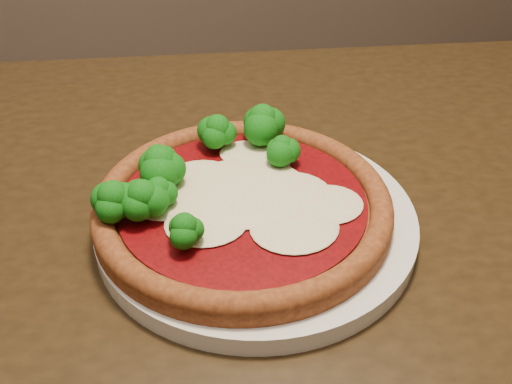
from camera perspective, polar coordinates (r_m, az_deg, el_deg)
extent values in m
cube|color=black|center=(0.55, 3.13, -3.70)|extent=(1.21, 0.91, 0.04)
cylinder|color=silver|center=(0.52, 0.00, -2.75)|extent=(0.29, 0.29, 0.02)
cylinder|color=brown|center=(0.51, -1.33, -1.55)|extent=(0.26, 0.26, 0.01)
torus|color=brown|center=(0.50, -1.34, -0.93)|extent=(0.26, 0.26, 0.02)
cylinder|color=#730509|center=(0.50, -1.34, -0.88)|extent=(0.22, 0.22, 0.00)
ellipsoid|color=#F4E8C2|center=(0.50, -8.78, -0.73)|extent=(0.07, 0.06, 0.01)
ellipsoid|color=#F4E8C2|center=(0.51, -1.18, 0.08)|extent=(0.12, 0.11, 0.01)
ellipsoid|color=#F4E8C2|center=(0.47, 3.87, -3.51)|extent=(0.08, 0.07, 0.01)
ellipsoid|color=#F4E8C2|center=(0.52, -5.68, 1.28)|extent=(0.07, 0.06, 0.01)
ellipsoid|color=#F4E8C2|center=(0.50, 3.28, -0.23)|extent=(0.08, 0.07, 0.01)
ellipsoid|color=#F4E8C2|center=(0.48, -4.97, -3.01)|extent=(0.07, 0.06, 0.01)
ellipsoid|color=#F4E8C2|center=(0.50, 7.22, -1.19)|extent=(0.06, 0.06, 0.00)
ellipsoid|color=#F4E8C2|center=(0.55, 0.33, 3.10)|extent=(0.06, 0.06, 0.00)
ellipsoid|color=#F4E8C2|center=(0.56, -1.19, 3.97)|extent=(0.05, 0.04, 0.00)
ellipsoid|color=#F4E8C2|center=(0.50, -8.31, -0.62)|extent=(0.07, 0.06, 0.01)
ellipsoid|color=#158816|center=(0.47, -11.28, -0.50)|extent=(0.04, 0.04, 0.04)
ellipsoid|color=#158816|center=(0.48, -14.07, -0.62)|extent=(0.04, 0.04, 0.04)
ellipsoid|color=#158816|center=(0.57, 0.65, 7.13)|extent=(0.05, 0.05, 0.04)
ellipsoid|color=#158816|center=(0.44, -7.17, -3.54)|extent=(0.04, 0.04, 0.03)
ellipsoid|color=#158816|center=(0.53, -9.81, 3.46)|extent=(0.04, 0.04, 0.03)
ellipsoid|color=#158816|center=(0.51, -9.58, 2.74)|extent=(0.05, 0.05, 0.04)
ellipsoid|color=#158816|center=(0.53, 2.62, 4.45)|extent=(0.04, 0.04, 0.03)
ellipsoid|color=#158816|center=(0.56, -3.88, 6.30)|extent=(0.04, 0.04, 0.04)
ellipsoid|color=#158816|center=(0.49, -9.75, 0.14)|extent=(0.04, 0.04, 0.03)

